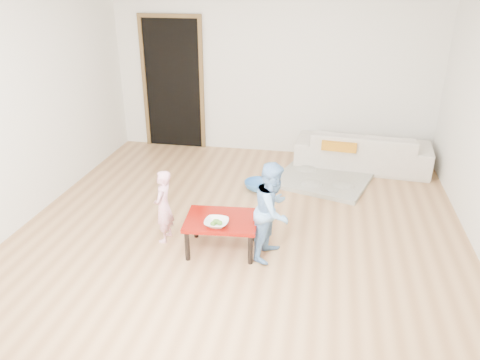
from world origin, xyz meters
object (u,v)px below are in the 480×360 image
(child_pink, at_px, (163,206))
(child_blue, at_px, (273,211))
(sofa, at_px, (363,149))
(bowl, at_px, (216,223))
(red_table, at_px, (222,234))
(basin, at_px, (258,185))

(child_pink, xyz_separation_m, child_blue, (1.18, -0.08, 0.11))
(sofa, xyz_separation_m, child_pink, (-2.20, -2.54, 0.12))
(bowl, bearing_deg, red_table, 83.48)
(sofa, height_order, basin, sofa)
(child_pink, bearing_deg, red_table, 83.16)
(bowl, relative_size, child_blue, 0.23)
(red_table, xyz_separation_m, child_blue, (0.53, 0.00, 0.33))
(bowl, height_order, child_pink, child_pink)
(child_pink, bearing_deg, bowl, 70.59)
(red_table, relative_size, basin, 2.02)
(red_table, relative_size, child_blue, 0.72)
(bowl, bearing_deg, child_blue, 15.34)
(red_table, distance_m, basin, 1.57)
(child_blue, bearing_deg, basin, 29.11)
(basin, bearing_deg, red_table, -95.36)
(sofa, height_order, child_pink, child_pink)
(child_blue, height_order, basin, child_blue)
(red_table, height_order, child_pink, child_pink)
(basin, bearing_deg, child_pink, -118.49)
(child_pink, bearing_deg, child_blue, 86.63)
(basin, bearing_deg, sofa, 37.42)
(child_pink, bearing_deg, basin, 152.07)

